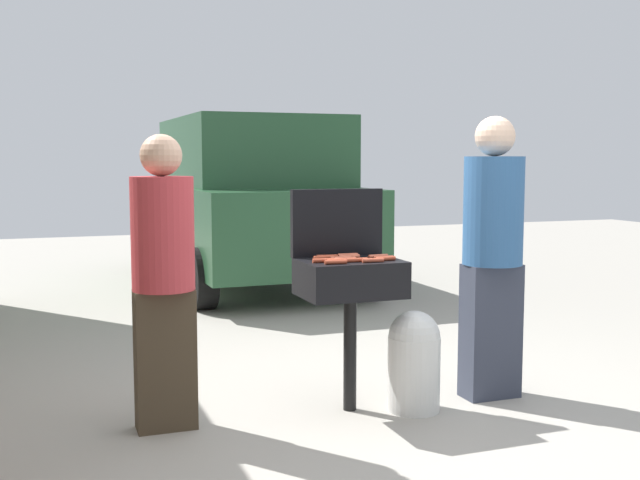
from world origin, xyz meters
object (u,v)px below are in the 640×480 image
object	(u,v)px
hot_dog_9	(336,262)
propane_tank	(414,359)
hot_dog_10	(348,255)
parked_minivan	(248,201)
bbq_grill	(350,284)
hot_dog_0	(323,260)
hot_dog_4	(349,257)
hot_dog_2	(345,259)
person_left	(163,271)
hot_dog_14	(383,258)
person_right	(493,247)
hot_dog_13	(341,258)
hot_dog_1	(327,257)
hot_dog_5	(373,260)
hot_dog_12	(357,260)
hot_dog_11	(385,259)
hot_dog_8	(324,258)
hot_dog_6	(337,261)
hot_dog_3	(378,256)
hot_dog_7	(344,260)

from	to	relation	value
hot_dog_9	propane_tank	world-z (taller)	hot_dog_9
hot_dog_10	parked_minivan	world-z (taller)	parked_minivan
bbq_grill	hot_dog_0	distance (m)	0.25
propane_tank	hot_dog_4	bearing A→B (deg)	149.65
hot_dog_2	person_left	distance (m)	1.06
hot_dog_14	propane_tank	xyz separation A→B (m)	(0.17, -0.08, -0.62)
hot_dog_0	parked_minivan	distance (m)	5.13
hot_dog_9	person_right	world-z (taller)	person_right
hot_dog_14	hot_dog_13	bearing A→B (deg)	165.44
hot_dog_4	parked_minivan	xyz separation A→B (m)	(0.68, 4.93, 0.09)
hot_dog_1	hot_dog_5	size ratio (longest dim) A/B	1.00
hot_dog_10	person_left	distance (m)	1.15
hot_dog_5	hot_dog_2	bearing A→B (deg)	141.05
hot_dog_12	person_right	distance (m)	0.95
hot_dog_11	hot_dog_12	xyz separation A→B (m)	(-0.18, 0.00, 0.00)
hot_dog_5	parked_minivan	bearing A→B (deg)	83.20
hot_dog_0	hot_dog_2	xyz separation A→B (m)	(0.14, 0.02, 0.00)
hot_dog_8	propane_tank	bearing A→B (deg)	-23.15
hot_dog_5	hot_dog_12	bearing A→B (deg)	151.10
hot_dog_6	hot_dog_13	world-z (taller)	same
hot_dog_0	hot_dog_9	xyz separation A→B (m)	(0.04, -0.09, 0.00)
hot_dog_11	person_left	xyz separation A→B (m)	(-1.29, 0.16, -0.03)
bbq_grill	hot_dog_11	distance (m)	0.26
hot_dog_1	person_left	size ratio (longest dim) A/B	0.08
hot_dog_11	person_right	distance (m)	0.77
hot_dog_6	hot_dog_9	distance (m)	0.05
hot_dog_0	hot_dog_3	distance (m)	0.39
hot_dog_11	hot_dog_5	bearing A→B (deg)	-157.03
hot_dog_10	propane_tank	distance (m)	0.75
bbq_grill	parked_minivan	distance (m)	5.05
hot_dog_2	hot_dog_10	world-z (taller)	same
hot_dog_3	hot_dog_9	world-z (taller)	same
hot_dog_2	hot_dog_14	world-z (taller)	same
hot_dog_9	person_left	world-z (taller)	person_left
hot_dog_7	hot_dog_8	bearing A→B (deg)	118.02
hot_dog_5	propane_tank	bearing A→B (deg)	0.51
hot_dog_8	propane_tank	size ratio (longest dim) A/B	0.21
hot_dog_13	propane_tank	bearing A→B (deg)	-18.77
hot_dog_7	hot_dog_8	xyz separation A→B (m)	(-0.07, 0.14, 0.00)
bbq_grill	hot_dog_10	bearing A→B (deg)	74.94
hot_dog_0	hot_dog_10	size ratio (longest dim) A/B	1.00
hot_dog_12	hot_dog_4	bearing A→B (deg)	84.38
hot_dog_10	hot_dog_13	world-z (taller)	same
hot_dog_4	parked_minivan	distance (m)	4.98
hot_dog_6	hot_dog_9	bearing A→B (deg)	-116.83
hot_dog_5	hot_dog_8	distance (m)	0.31
hot_dog_11	hot_dog_12	bearing A→B (deg)	178.87
hot_dog_5	person_right	distance (m)	0.87
hot_dog_3	hot_dog_13	xyz separation A→B (m)	(-0.25, -0.01, 0.00)
hot_dog_2	hot_dog_10	bearing A→B (deg)	63.12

